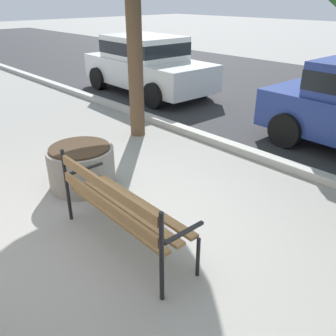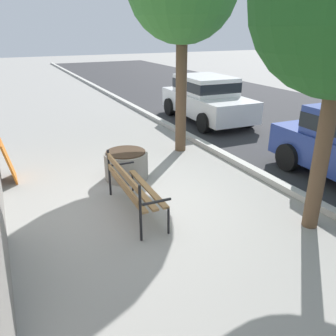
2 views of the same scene
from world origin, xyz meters
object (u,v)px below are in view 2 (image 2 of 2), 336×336
Objects in this scene: park_bench at (132,186)px; parked_car_white at (206,97)px; concrete_planter at (126,165)px; leaning_signboard at (8,161)px.

parked_car_white is (-5.23, 4.78, 0.30)m from park_bench.
parked_car_white reaches higher than concrete_planter.
leaning_signboard is at bearing -113.32° from concrete_planter.
concrete_planter is 2.54m from leaning_signboard.
parked_car_white is (-3.67, 4.33, 0.53)m from concrete_planter.
park_bench is 0.44× the size of parked_car_white.
park_bench is 1.91× the size of concrete_planter.
park_bench is 3.17m from leaning_signboard.
parked_car_white is at bearing 111.87° from leaning_signboard.
leaning_signboard reaches higher than concrete_planter.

